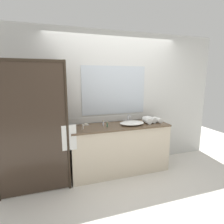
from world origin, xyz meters
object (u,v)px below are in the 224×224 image
object	(u,v)px
sink_basin	(132,123)
faucet	(128,120)
rolled_towel_near_edge	(157,120)
amenity_bottle_lotion	(107,124)
amenity_bottle_conditioner	(103,123)
rolled_towel_far_edge	(147,120)
rolled_towel_middle	(151,119)
amenity_bottle_shampoo	(83,126)
soap_dish	(86,124)

from	to	relation	value
sink_basin	faucet	world-z (taller)	faucet
sink_basin	rolled_towel_near_edge	bearing A→B (deg)	1.28
faucet	rolled_towel_near_edge	bearing A→B (deg)	-17.03
amenity_bottle_lotion	amenity_bottle_conditioner	world-z (taller)	same
amenity_bottle_lotion	rolled_towel_far_edge	xyz separation A→B (m)	(0.80, 0.03, 0.01)
faucet	rolled_towel_middle	distance (m)	0.44
amenity_bottle_lotion	amenity_bottle_shampoo	distance (m)	0.43
faucet	amenity_bottle_conditioner	distance (m)	0.53
amenity_bottle_conditioner	sink_basin	bearing A→B (deg)	-10.88
soap_dish	amenity_bottle_conditioner	xyz separation A→B (m)	(0.29, -0.13, 0.03)
amenity_bottle_lotion	rolled_towel_near_edge	distance (m)	1.02
soap_dish	amenity_bottle_lotion	bearing A→B (deg)	-35.50
amenity_bottle_conditioner	rolled_towel_far_edge	bearing A→B (deg)	-5.61
sink_basin	amenity_bottle_shampoo	bearing A→B (deg)	-179.00
rolled_towel_middle	amenity_bottle_shampoo	bearing A→B (deg)	-176.60
amenity_bottle_shampoo	rolled_towel_far_edge	world-z (taller)	rolled_towel_far_edge
rolled_towel_far_edge	amenity_bottle_shampoo	bearing A→B (deg)	-178.44
soap_dish	amenity_bottle_shampoo	xyz separation A→B (m)	(-0.10, -0.24, 0.03)
faucet	rolled_towel_far_edge	size ratio (longest dim) A/B	0.77
amenity_bottle_conditioner	amenity_bottle_shampoo	size ratio (longest dim) A/B	0.96
rolled_towel_far_edge	faucet	bearing A→B (deg)	153.42
rolled_towel_middle	rolled_towel_far_edge	world-z (taller)	rolled_towel_far_edge
sink_basin	amenity_bottle_shampoo	world-z (taller)	amenity_bottle_shampoo
amenity_bottle_shampoo	rolled_towel_near_edge	bearing A→B (deg)	1.10
soap_dish	sink_basin	bearing A→B (deg)	-15.70
amenity_bottle_conditioner	rolled_towel_far_edge	distance (m)	0.84
faucet	rolled_towel_middle	xyz separation A→B (m)	(0.43, -0.11, 0.00)
amenity_bottle_shampoo	rolled_towel_far_edge	size ratio (longest dim) A/B	0.44
sink_basin	amenity_bottle_lotion	bearing A→B (deg)	-178.82
faucet	rolled_towel_far_edge	world-z (taller)	faucet
faucet	amenity_bottle_conditioner	bearing A→B (deg)	-171.53
rolled_towel_near_edge	rolled_towel_far_edge	world-z (taller)	rolled_towel_far_edge
faucet	rolled_towel_far_edge	bearing A→B (deg)	-26.58
sink_basin	amenity_bottle_lotion	distance (m)	0.48
soap_dish	faucet	bearing A→B (deg)	-3.57
amenity_bottle_shampoo	rolled_towel_far_edge	distance (m)	1.23
amenity_bottle_shampoo	rolled_towel_far_edge	xyz separation A→B (m)	(1.23, 0.03, 0.01)
rolled_towel_middle	faucet	bearing A→B (deg)	165.18
sink_basin	rolled_towel_middle	world-z (taller)	rolled_towel_middle
sink_basin	rolled_towel_far_edge	size ratio (longest dim) A/B	2.08
faucet	amenity_bottle_lotion	distance (m)	0.51
amenity_bottle_shampoo	rolled_towel_near_edge	xyz separation A→B (m)	(1.45, 0.03, 0.00)
amenity_bottle_shampoo	sink_basin	bearing A→B (deg)	1.00
soap_dish	amenity_bottle_conditioner	distance (m)	0.32
amenity_bottle_shampoo	rolled_towel_near_edge	size ratio (longest dim) A/B	0.47
amenity_bottle_lotion	rolled_towel_near_edge	bearing A→B (deg)	1.23
sink_basin	amenity_bottle_lotion	size ratio (longest dim) A/B	4.87
sink_basin	amenity_bottle_shampoo	distance (m)	0.91
rolled_towel_near_edge	rolled_towel_middle	distance (m)	0.12
rolled_towel_middle	rolled_towel_near_edge	bearing A→B (deg)	-25.12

